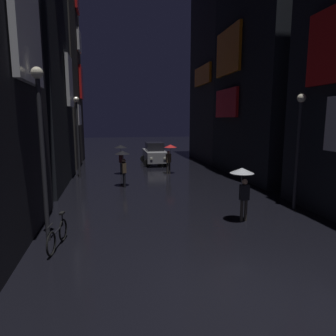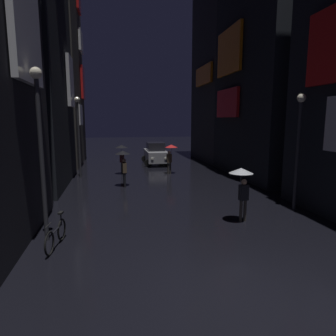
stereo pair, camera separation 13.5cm
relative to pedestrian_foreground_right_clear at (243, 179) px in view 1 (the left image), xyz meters
name	(u,v)px [view 1 (the left image)]	position (x,y,z in m)	size (l,w,h in m)	color
ground_plane	(246,295)	(-1.98, -4.62, -1.67)	(120.00, 120.00, 0.00)	black
building_left_mid	(21,11)	(-9.47, 8.43, 8.10)	(4.25, 8.08, 19.54)	black
building_left_far	(52,63)	(-9.47, 17.37, 6.91)	(4.25, 7.97, 17.16)	#33302D
building_right_mid	(268,16)	(5.50, 8.87, 8.89)	(4.25, 8.96, 21.13)	black
building_right_far	(223,28)	(5.51, 17.11, 10.42)	(4.25, 7.46, 24.17)	#232328
pedestrian_foreground_right_clear	(243,179)	(0.00, 0.00, 0.00)	(0.90, 0.90, 2.12)	#38332D
pedestrian_near_crossing_black	(123,159)	(-4.20, 7.02, 0.00)	(0.90, 0.90, 2.12)	black
pedestrian_midstreet_left_black	(121,151)	(-4.16, 11.09, 0.00)	(0.90, 0.90, 2.12)	#2D2D38
pedestrian_far_right_red	(170,151)	(-0.70, 10.60, 0.00)	(0.90, 0.90, 2.12)	#38332D
bicycle_parked_at_storefront	(58,235)	(-6.58, -1.12, -1.28)	(0.35, 1.81, 0.96)	black
car_distant	(155,154)	(-1.09, 15.46, -0.74)	(2.27, 4.16, 1.92)	#99999E
streetlamp_left_far	(78,128)	(-6.98, 10.38, 1.70)	(0.36, 0.36, 5.37)	#2D2D33
streetlamp_left_near	(41,135)	(-6.98, -0.50, 1.76)	(0.36, 0.36, 5.48)	#2D2D33
streetlamp_right_near	(299,137)	(3.02, 1.13, 1.49)	(0.36, 0.36, 4.98)	#2D2D33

